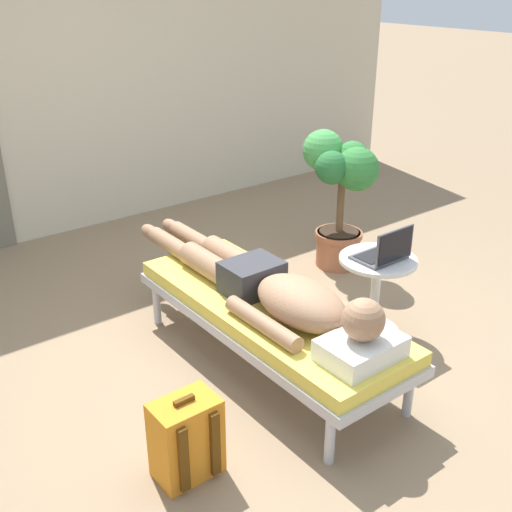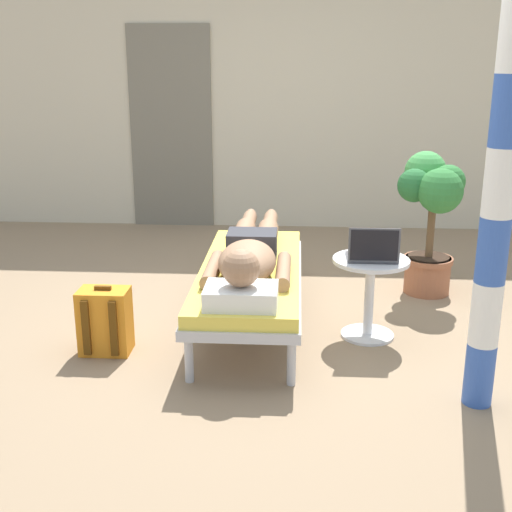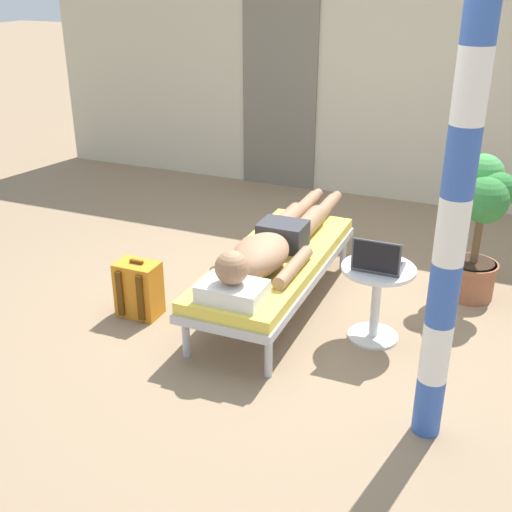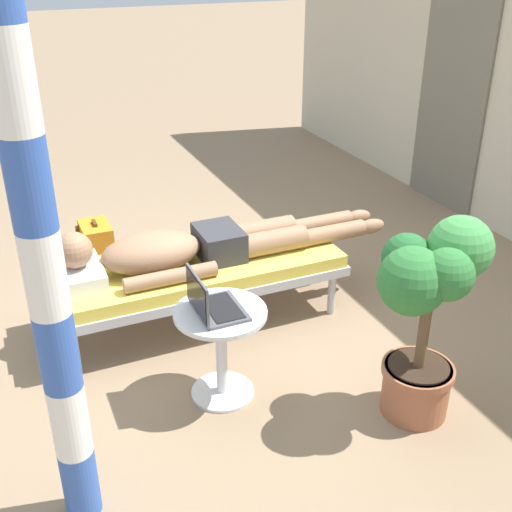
{
  "view_description": "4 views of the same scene",
  "coord_description": "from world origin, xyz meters",
  "px_view_note": "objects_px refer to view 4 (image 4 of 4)",
  "views": [
    {
      "loc": [
        -2.05,
        -2.42,
        2.14
      ],
      "look_at": [
        -0.03,
        0.19,
        0.62
      ],
      "focal_mm": 43.85,
      "sensor_mm": 36.0,
      "label": 1
    },
    {
      "loc": [
        0.21,
        -4.1,
        1.74
      ],
      "look_at": [
        -0.04,
        -0.16,
        0.54
      ],
      "focal_mm": 46.37,
      "sensor_mm": 36.0,
      "label": 2
    },
    {
      "loc": [
        1.4,
        -3.88,
        2.3
      ],
      "look_at": [
        -0.16,
        -0.19,
        0.48
      ],
      "focal_mm": 45.29,
      "sensor_mm": 36.0,
      "label": 3
    },
    {
      "loc": [
        3.25,
        -1.06,
        2.22
      ],
      "look_at": [
        0.16,
        0.3,
        0.51
      ],
      "focal_mm": 44.43,
      "sensor_mm": 36.0,
      "label": 4
    }
  ],
  "objects_px": {
    "person_reclining": "(190,248)",
    "side_table": "(221,338)",
    "laptop": "(210,303)",
    "lounge_chair": "(197,271)",
    "porch_post": "(44,273)",
    "backpack": "(99,250)",
    "potted_plant": "(428,303)"
  },
  "relations": [
    {
      "from": "backpack",
      "to": "side_table",
      "type": "bearing_deg",
      "value": 11.63
    },
    {
      "from": "backpack",
      "to": "laptop",
      "type": "bearing_deg",
      "value": 9.87
    },
    {
      "from": "laptop",
      "to": "backpack",
      "type": "relative_size",
      "value": 0.73
    },
    {
      "from": "laptop",
      "to": "backpack",
      "type": "xyz_separation_m",
      "value": [
        -1.61,
        -0.28,
        -0.39
      ]
    },
    {
      "from": "laptop",
      "to": "person_reclining",
      "type": "bearing_deg",
      "value": 169.45
    },
    {
      "from": "lounge_chair",
      "to": "laptop",
      "type": "distance_m",
      "value": 0.82
    },
    {
      "from": "lounge_chair",
      "to": "potted_plant",
      "type": "bearing_deg",
      "value": 29.89
    },
    {
      "from": "person_reclining",
      "to": "side_table",
      "type": "relative_size",
      "value": 4.15
    },
    {
      "from": "lounge_chair",
      "to": "backpack",
      "type": "xyz_separation_m",
      "value": [
        -0.85,
        -0.46,
        -0.15
      ]
    },
    {
      "from": "person_reclining",
      "to": "laptop",
      "type": "height_order",
      "value": "laptop"
    },
    {
      "from": "lounge_chair",
      "to": "potted_plant",
      "type": "xyz_separation_m",
      "value": [
        1.29,
        0.74,
        0.3
      ]
    },
    {
      "from": "side_table",
      "to": "potted_plant",
      "type": "bearing_deg",
      "value": 59.01
    },
    {
      "from": "person_reclining",
      "to": "laptop",
      "type": "distance_m",
      "value": 0.78
    },
    {
      "from": "side_table",
      "to": "porch_post",
      "type": "bearing_deg",
      "value": -59.53
    },
    {
      "from": "lounge_chair",
      "to": "porch_post",
      "type": "relative_size",
      "value": 0.79
    },
    {
      "from": "person_reclining",
      "to": "porch_post",
      "type": "bearing_deg",
      "value": -36.25
    },
    {
      "from": "lounge_chair",
      "to": "person_reclining",
      "type": "height_order",
      "value": "person_reclining"
    },
    {
      "from": "potted_plant",
      "to": "laptop",
      "type": "bearing_deg",
      "value": -119.56
    },
    {
      "from": "laptop",
      "to": "potted_plant",
      "type": "height_order",
      "value": "potted_plant"
    },
    {
      "from": "side_table",
      "to": "porch_post",
      "type": "distance_m",
      "value": 1.25
    },
    {
      "from": "side_table",
      "to": "potted_plant",
      "type": "relative_size",
      "value": 0.5
    },
    {
      "from": "lounge_chair",
      "to": "backpack",
      "type": "bearing_deg",
      "value": -151.54
    },
    {
      "from": "laptop",
      "to": "potted_plant",
      "type": "relative_size",
      "value": 0.29
    },
    {
      "from": "backpack",
      "to": "potted_plant",
      "type": "xyz_separation_m",
      "value": [
        2.13,
        1.2,
        0.45
      ]
    },
    {
      "from": "person_reclining",
      "to": "backpack",
      "type": "xyz_separation_m",
      "value": [
        -0.85,
        -0.42,
        -0.32
      ]
    },
    {
      "from": "laptop",
      "to": "porch_post",
      "type": "distance_m",
      "value": 1.08
    },
    {
      "from": "person_reclining",
      "to": "potted_plant",
      "type": "distance_m",
      "value": 1.51
    },
    {
      "from": "laptop",
      "to": "porch_post",
      "type": "height_order",
      "value": "porch_post"
    },
    {
      "from": "lounge_chair",
      "to": "porch_post",
      "type": "distance_m",
      "value": 1.77
    },
    {
      "from": "side_table",
      "to": "backpack",
      "type": "bearing_deg",
      "value": -168.37
    },
    {
      "from": "person_reclining",
      "to": "potted_plant",
      "type": "bearing_deg",
      "value": 31.11
    },
    {
      "from": "potted_plant",
      "to": "porch_post",
      "type": "height_order",
      "value": "porch_post"
    }
  ]
}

